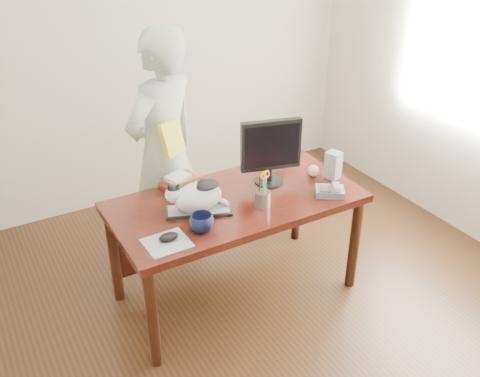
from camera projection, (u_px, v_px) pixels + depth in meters
name	position (u px, v px, depth m)	size (l,w,h in m)	color
room	(295.00, 147.00, 2.67)	(4.50, 4.50, 4.50)	black
desk	(230.00, 213.00, 3.55)	(1.60, 0.80, 0.75)	black
keyboard	(199.00, 211.00, 3.27)	(0.43, 0.29, 0.02)	black
cat	(196.00, 196.00, 3.21)	(0.39, 0.29, 0.22)	white
monitor	(271.00, 149.00, 3.47)	(0.40, 0.24, 0.45)	black
pen_cup	(263.00, 197.00, 3.30)	(0.12, 0.12, 0.24)	#9C9CA2
mousepad	(167.00, 243.00, 2.98)	(0.25, 0.23, 0.01)	#9FA4AA
mouse	(169.00, 237.00, 2.99)	(0.11, 0.07, 0.04)	black
coffee_mug	(202.00, 223.00, 3.07)	(0.14, 0.14, 0.11)	black
phone	(330.00, 191.00, 3.45)	(0.22, 0.21, 0.08)	slate
speaker	(333.00, 165.00, 3.63)	(0.11, 0.12, 0.19)	gray
baseball	(313.00, 171.00, 3.67)	(0.08, 0.08, 0.08)	white
book_stack	(180.00, 181.00, 3.54)	(0.27, 0.23, 0.09)	#4F1915
calculator	(275.00, 161.00, 3.84)	(0.16, 0.20, 0.06)	slate
person	(164.00, 152.00, 3.73)	(0.64, 0.42, 1.75)	silver
held_book	(172.00, 138.00, 3.51)	(0.19, 0.16, 0.23)	gold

